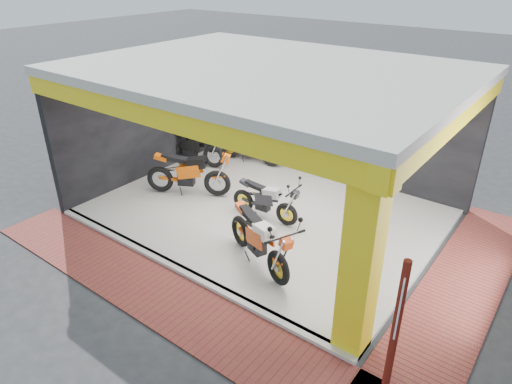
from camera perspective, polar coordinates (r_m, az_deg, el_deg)
ground at (r=10.27m, az=-5.42°, el=-7.11°), size 80.00×80.00×0.00m
showroom_floor at (r=11.55m, az=1.21°, el=-2.49°), size 8.00×6.00×0.10m
showroom_ceiling at (r=10.28m, az=1.40°, el=15.00°), size 8.40×6.40×0.20m
back_wall at (r=13.31m, az=9.25°, el=9.23°), size 8.20×0.20×3.50m
left_wall at (r=13.49m, az=-13.14°, el=9.11°), size 0.20×6.20×3.50m
corner_column at (r=7.05m, az=13.06°, el=-8.24°), size 0.50×0.50×3.50m
header_beam_front at (r=8.19m, az=-11.17°, el=9.18°), size 8.40×0.30×0.40m
header_beam_right at (r=8.73m, az=23.45°, el=8.56°), size 0.30×6.40×0.40m
floor_kerb at (r=9.66m, az=-9.53°, el=-9.51°), size 8.00×0.20×0.10m
paver_front at (r=9.29m, az=-13.02°, el=-11.87°), size 9.00×1.40×0.03m
paver_right at (r=10.03m, az=24.40°, el=-10.61°), size 1.40×7.00×0.03m
signpost at (r=6.35m, az=16.87°, el=-17.01°), size 0.11×0.36×2.64m
moto_hero at (r=8.67m, az=2.85°, el=-7.64°), size 2.50×1.72×1.43m
moto_row_a at (r=10.61m, az=3.92°, el=-1.47°), size 1.96×0.83×1.18m
moto_row_b at (r=11.92m, az=-4.93°, el=2.64°), size 2.56×1.93×1.48m
moto_row_c at (r=13.72m, az=1.94°, el=5.87°), size 2.38×1.19×1.39m
moto_row_d at (r=13.68m, az=-5.37°, el=5.74°), size 2.44×1.42×1.41m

